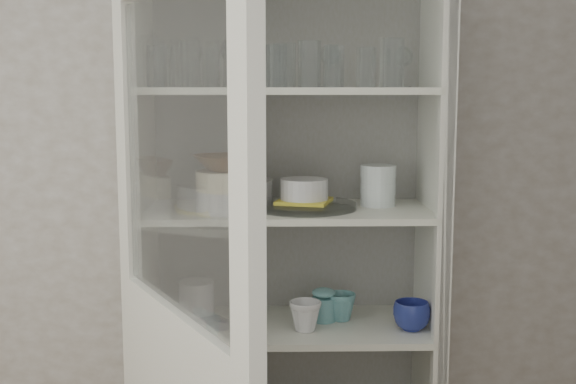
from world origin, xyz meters
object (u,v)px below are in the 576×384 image
at_px(plate_stack_front, 228,201).
at_px(plate_stack_back, 239,191).
at_px(glass_platter, 304,206).
at_px(white_canister, 196,302).
at_px(goblet_2, 330,64).
at_px(terracotta_bowl, 228,163).
at_px(goblet_0, 232,60).
at_px(yellow_trivet, 304,201).
at_px(mug_white, 305,316).
at_px(goblet_3, 403,66).
at_px(teal_jar, 324,307).
at_px(cream_bowl, 228,180).
at_px(mug_blue, 412,316).
at_px(goblet_1, 251,59).
at_px(pantry_cabinet, 288,295).
at_px(grey_bowl_stack, 378,185).
at_px(mug_teal, 341,307).
at_px(white_ramekin, 304,189).
at_px(measuring_cups, 209,323).

xyz_separation_m(plate_stack_front, plate_stack_back, (0.03, 0.17, 0.01)).
height_order(glass_platter, white_canister, glass_platter).
height_order(goblet_2, terracotta_bowl, goblet_2).
height_order(goblet_0, goblet_2, goblet_0).
height_order(terracotta_bowl, yellow_trivet, terracotta_bowl).
bearing_deg(yellow_trivet, mug_white, -88.39).
xyz_separation_m(goblet_2, plate_stack_front, (-0.34, -0.19, -0.44)).
height_order(goblet_3, teal_jar, goblet_3).
bearing_deg(goblet_2, plate_stack_front, -151.02).
bearing_deg(mug_white, cream_bowl, 158.05).
height_order(plate_stack_front, mug_blue, plate_stack_front).
xyz_separation_m(goblet_1, mug_blue, (0.53, -0.16, -0.85)).
distance_m(goblet_0, mug_blue, 1.05).
height_order(pantry_cabinet, mug_blue, pantry_cabinet).
xyz_separation_m(goblet_0, mug_blue, (0.60, -0.17, -0.84)).
bearing_deg(plate_stack_front, cream_bowl, 0.00).
distance_m(grey_bowl_stack, mug_white, 0.51).
height_order(goblet_2, grey_bowl_stack, goblet_2).
relative_size(goblet_1, mug_blue, 1.55).
xyz_separation_m(goblet_0, glass_platter, (0.24, -0.10, -0.48)).
bearing_deg(teal_jar, mug_teal, 7.15).
distance_m(white_ramekin, measuring_cups, 0.55).
distance_m(plate_stack_front, measuring_cups, 0.42).
xyz_separation_m(goblet_3, mug_blue, (0.01, -0.20, -0.83)).
xyz_separation_m(mug_blue, mug_white, (-0.35, -0.00, 0.00)).
xyz_separation_m(plate_stack_front, mug_blue, (0.61, -0.01, -0.39)).
bearing_deg(white_canister, pantry_cabinet, 10.71).
height_order(plate_stack_front, grey_bowl_stack, grey_bowl_stack).
relative_size(goblet_2, white_ramekin, 1.00).
xyz_separation_m(plate_stack_back, white_ramekin, (0.22, -0.12, 0.02)).
bearing_deg(goblet_1, teal_jar, -13.73).
height_order(pantry_cabinet, teal_jar, pantry_cabinet).
relative_size(pantry_cabinet, plate_stack_back, 8.95).
xyz_separation_m(yellow_trivet, measuring_cups, (-0.32, -0.04, -0.41)).
bearing_deg(pantry_cabinet, terracotta_bowl, -145.55).
bearing_deg(glass_platter, teal_jar, 26.32).
xyz_separation_m(goblet_1, cream_bowl, (-0.07, -0.15, -0.39)).
height_order(goblet_1, plate_stack_back, goblet_1).
distance_m(goblet_1, white_ramekin, 0.47).
bearing_deg(yellow_trivet, goblet_3, 20.93).
relative_size(plate_stack_front, mug_blue, 1.70).
bearing_deg(mug_blue, goblet_1, 155.24).
bearing_deg(mug_white, mug_blue, -18.12).
distance_m(goblet_3, white_canister, 1.08).
relative_size(yellow_trivet, white_ramekin, 1.05).
bearing_deg(white_canister, glass_platter, -3.80).
bearing_deg(white_ramekin, goblet_0, 156.78).
xyz_separation_m(goblet_1, goblet_2, (0.27, 0.04, -0.01)).
height_order(mug_white, measuring_cups, mug_white).
relative_size(mug_blue, white_canister, 0.84).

